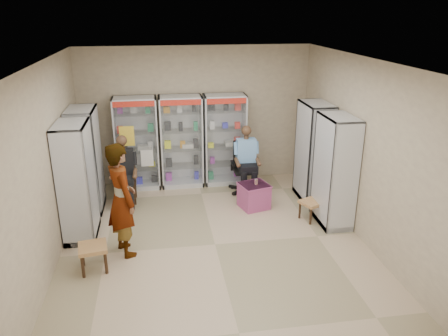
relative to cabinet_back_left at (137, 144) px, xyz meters
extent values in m
plane|color=tan|center=(1.30, -2.73, -1.00)|extent=(6.00, 6.00, 0.00)
cube|color=#BFAE8E|center=(1.30, 0.27, 0.50)|extent=(5.00, 0.02, 3.00)
cube|color=#BFAE8E|center=(1.30, -5.73, 0.50)|extent=(5.00, 0.02, 3.00)
cube|color=#BFAE8E|center=(-1.20, -2.73, 0.50)|extent=(0.02, 6.00, 3.00)
cube|color=#BFAE8E|center=(3.80, -2.73, 0.50)|extent=(0.02, 6.00, 3.00)
cube|color=beige|center=(1.30, -2.73, 2.00)|extent=(5.00, 6.00, 0.02)
cube|color=silver|center=(0.00, 0.00, 0.00)|extent=(0.90, 0.50, 2.00)
cube|color=#A4A7AB|center=(0.95, 0.00, 0.00)|extent=(0.90, 0.50, 2.00)
cube|color=#A4A6AB|center=(1.90, 0.00, 0.00)|extent=(0.90, 0.50, 2.00)
cube|color=#A4A6AB|center=(3.53, -1.13, 0.00)|extent=(0.90, 0.50, 2.00)
cube|color=#BABCC2|center=(3.53, -2.23, 0.00)|extent=(0.90, 0.50, 2.00)
cube|color=#ACB0B4|center=(-0.93, -0.93, 0.00)|extent=(0.90, 0.50, 2.00)
cube|color=#AFB1B7|center=(-0.93, -2.03, 0.00)|extent=(0.90, 0.50, 2.00)
cube|color=#332113|center=(-0.25, -0.73, -0.53)|extent=(0.42, 0.42, 0.94)
cube|color=black|center=(2.24, -0.57, -0.46)|extent=(0.59, 0.59, 1.08)
cube|color=#BC4B7C|center=(2.26, -1.41, -0.75)|extent=(0.63, 0.61, 0.49)
cylinder|color=#501706|center=(2.29, -1.42, -0.46)|extent=(0.07, 0.07, 0.10)
cube|color=#AE9249|center=(3.20, -2.09, -0.82)|extent=(0.49, 0.49, 0.37)
cube|color=olive|center=(-0.60, -3.18, -0.79)|extent=(0.47, 0.47, 0.41)
imported|color=gray|center=(-0.16, -2.73, -0.08)|extent=(0.68, 0.80, 1.85)
camera|label=1|loc=(0.45, -9.09, 2.74)|focal=35.00mm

